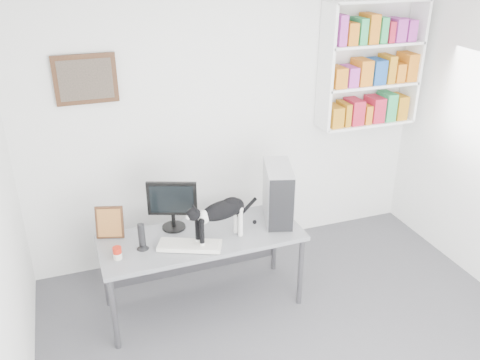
{
  "coord_description": "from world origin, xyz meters",
  "views": [
    {
      "loc": [
        -1.49,
        -2.42,
        2.95
      ],
      "look_at": [
        -0.08,
        1.53,
        0.97
      ],
      "focal_mm": 38.0,
      "sensor_mm": 36.0,
      "label": 1
    }
  ],
  "objects_px": {
    "monitor": "(172,205)",
    "keyboard": "(190,245)",
    "leaning_print": "(110,222)",
    "soup_can": "(117,253)",
    "pc_tower": "(278,193)",
    "bookshelf": "(371,64)",
    "speaker": "(142,236)",
    "cat": "(221,220)",
    "desk": "(203,271)"
  },
  "relations": [
    {
      "from": "monitor",
      "to": "pc_tower",
      "type": "distance_m",
      "value": 0.92
    },
    {
      "from": "keyboard",
      "to": "soup_can",
      "type": "xyz_separation_m",
      "value": [
        -0.57,
        0.03,
        0.03
      ]
    },
    {
      "from": "cat",
      "to": "keyboard",
      "type": "bearing_deg",
      "value": 171.13
    },
    {
      "from": "pc_tower",
      "to": "cat",
      "type": "bearing_deg",
      "value": -145.98
    },
    {
      "from": "desk",
      "to": "leaning_print",
      "type": "height_order",
      "value": "leaning_print"
    },
    {
      "from": "keyboard",
      "to": "cat",
      "type": "distance_m",
      "value": 0.32
    },
    {
      "from": "cat",
      "to": "desk",
      "type": "bearing_deg",
      "value": 126.2
    },
    {
      "from": "pc_tower",
      "to": "speaker",
      "type": "xyz_separation_m",
      "value": [
        -1.22,
        -0.1,
        -0.13
      ]
    },
    {
      "from": "desk",
      "to": "speaker",
      "type": "xyz_separation_m",
      "value": [
        -0.5,
        -0.03,
        0.47
      ]
    },
    {
      "from": "pc_tower",
      "to": "bookshelf",
      "type": "bearing_deg",
      "value": 44.19
    },
    {
      "from": "cat",
      "to": "speaker",
      "type": "bearing_deg",
      "value": 158.23
    },
    {
      "from": "monitor",
      "to": "soup_can",
      "type": "distance_m",
      "value": 0.63
    },
    {
      "from": "pc_tower",
      "to": "keyboard",
      "type": "bearing_deg",
      "value": -149.7
    },
    {
      "from": "keyboard",
      "to": "cat",
      "type": "xyz_separation_m",
      "value": [
        0.27,
        0.03,
        0.16
      ]
    },
    {
      "from": "speaker",
      "to": "desk",
      "type": "bearing_deg",
      "value": 5.78
    },
    {
      "from": "monitor",
      "to": "leaning_print",
      "type": "distance_m",
      "value": 0.53
    },
    {
      "from": "keyboard",
      "to": "soup_can",
      "type": "relative_size",
      "value": 4.98
    },
    {
      "from": "leaning_print",
      "to": "soup_can",
      "type": "xyz_separation_m",
      "value": [
        0.01,
        -0.35,
        -0.09
      ]
    },
    {
      "from": "speaker",
      "to": "soup_can",
      "type": "bearing_deg",
      "value": -157.08
    },
    {
      "from": "desk",
      "to": "pc_tower",
      "type": "bearing_deg",
      "value": 4.95
    },
    {
      "from": "desk",
      "to": "pc_tower",
      "type": "xyz_separation_m",
      "value": [
        0.72,
        0.07,
        0.6
      ]
    },
    {
      "from": "desk",
      "to": "speaker",
      "type": "height_order",
      "value": "speaker"
    },
    {
      "from": "monitor",
      "to": "leaning_print",
      "type": "height_order",
      "value": "monitor"
    },
    {
      "from": "leaning_print",
      "to": "soup_can",
      "type": "height_order",
      "value": "leaning_print"
    },
    {
      "from": "pc_tower",
      "to": "leaning_print",
      "type": "xyz_separation_m",
      "value": [
        -1.43,
        0.17,
        -0.11
      ]
    },
    {
      "from": "bookshelf",
      "to": "keyboard",
      "type": "bearing_deg",
      "value": -157.77
    },
    {
      "from": "bookshelf",
      "to": "speaker",
      "type": "bearing_deg",
      "value": -163.07
    },
    {
      "from": "keyboard",
      "to": "speaker",
      "type": "xyz_separation_m",
      "value": [
        -0.36,
        0.11,
        0.1
      ]
    },
    {
      "from": "bookshelf",
      "to": "keyboard",
      "type": "height_order",
      "value": "bookshelf"
    },
    {
      "from": "pc_tower",
      "to": "monitor",
      "type": "bearing_deg",
      "value": -171.93
    },
    {
      "from": "monitor",
      "to": "pc_tower",
      "type": "relative_size",
      "value": 0.9
    },
    {
      "from": "soup_can",
      "to": "speaker",
      "type": "bearing_deg",
      "value": 20.35
    },
    {
      "from": "bookshelf",
      "to": "monitor",
      "type": "relative_size",
      "value": 2.77
    },
    {
      "from": "cat",
      "to": "pc_tower",
      "type": "bearing_deg",
      "value": 3.14
    },
    {
      "from": "leaning_print",
      "to": "soup_can",
      "type": "bearing_deg",
      "value": -71.84
    },
    {
      "from": "bookshelf",
      "to": "pc_tower",
      "type": "distance_m",
      "value": 1.67
    },
    {
      "from": "soup_can",
      "to": "pc_tower",
      "type": "bearing_deg",
      "value": 7.03
    },
    {
      "from": "leaning_print",
      "to": "cat",
      "type": "bearing_deg",
      "value": -6.21
    },
    {
      "from": "bookshelf",
      "to": "keyboard",
      "type": "xyz_separation_m",
      "value": [
        -2.11,
        -0.86,
        -1.12
      ]
    },
    {
      "from": "desk",
      "to": "cat",
      "type": "relative_size",
      "value": 2.84
    },
    {
      "from": "monitor",
      "to": "cat",
      "type": "relative_size",
      "value": 0.75
    },
    {
      "from": "leaning_print",
      "to": "cat",
      "type": "relative_size",
      "value": 0.48
    },
    {
      "from": "desk",
      "to": "speaker",
      "type": "bearing_deg",
      "value": -177.46
    },
    {
      "from": "pc_tower",
      "to": "cat",
      "type": "relative_size",
      "value": 0.83
    },
    {
      "from": "monitor",
      "to": "pc_tower",
      "type": "bearing_deg",
      "value": 11.86
    },
    {
      "from": "bookshelf",
      "to": "monitor",
      "type": "height_order",
      "value": "bookshelf"
    },
    {
      "from": "pc_tower",
      "to": "soup_can",
      "type": "height_order",
      "value": "pc_tower"
    },
    {
      "from": "monitor",
      "to": "keyboard",
      "type": "xyz_separation_m",
      "value": [
        0.05,
        -0.34,
        -0.2
      ]
    },
    {
      "from": "monitor",
      "to": "soup_can",
      "type": "bearing_deg",
      "value": -128.38
    },
    {
      "from": "leaning_print",
      "to": "pc_tower",
      "type": "bearing_deg",
      "value": 9.57
    }
  ]
}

